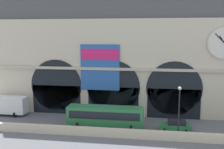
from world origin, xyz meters
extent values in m
plane|color=slate|center=(0.00, 0.00, 0.00)|extent=(200.00, 200.00, 0.00)
cube|color=beige|center=(0.00, -4.35, 0.58)|extent=(90.00, 0.70, 1.15)
cube|color=beige|center=(0.00, 7.84, 7.96)|extent=(41.12, 5.67, 15.92)
cube|color=#4C4C4C|center=(0.00, 8.14, 18.03)|extent=(41.12, 5.07, 4.23)
cube|color=black|center=(-9.79, 4.95, 2.42)|extent=(8.37, 0.20, 4.85)
cylinder|color=black|center=(-9.79, 4.95, 4.85)|extent=(8.81, 0.20, 8.81)
cube|color=black|center=(0.00, 4.95, 2.42)|extent=(8.37, 0.20, 4.85)
cylinder|color=black|center=(0.00, 4.95, 4.85)|extent=(8.81, 0.20, 8.81)
cube|color=black|center=(9.79, 4.95, 2.42)|extent=(8.37, 0.20, 4.85)
cylinder|color=black|center=(9.79, 4.95, 4.85)|extent=(8.81, 0.20, 8.81)
cylinder|color=beige|center=(16.90, 4.85, 12.17)|extent=(4.94, 0.25, 4.94)
cylinder|color=silver|center=(16.90, 4.73, 12.17)|extent=(4.58, 0.06, 4.58)
cube|color=black|center=(16.53, 4.67, 12.68)|extent=(0.87, 0.04, 1.11)
cube|color=black|center=(16.22, 4.65, 12.87)|extent=(1.45, 0.04, 1.47)
cube|color=#2659A5|center=(-2.18, 4.83, 8.06)|extent=(6.45, 0.12, 7.47)
cube|color=#DB1E66|center=(-2.18, 4.75, 10.21)|extent=(6.19, 0.04, 1.80)
cube|color=#C0B49A|center=(0.00, 4.85, 7.88)|extent=(41.12, 0.50, 0.44)
cube|color=white|center=(-17.07, 2.72, 1.77)|extent=(5.50, 2.30, 2.70)
cylinder|color=black|center=(-15.82, 1.68, 0.42)|extent=(0.28, 0.84, 0.84)
cylinder|color=black|center=(-15.82, 3.75, 0.42)|extent=(0.28, 0.84, 0.84)
cube|color=#2D7A42|center=(-0.30, -0.90, 1.80)|extent=(11.00, 2.50, 2.60)
cube|color=black|center=(-0.30, -2.17, 2.15)|extent=(10.12, 0.04, 1.10)
cylinder|color=black|center=(-4.15, -2.02, 0.50)|extent=(0.28, 1.00, 1.00)
cylinder|color=black|center=(-4.15, 0.23, 0.50)|extent=(0.28, 1.00, 1.00)
cylinder|color=black|center=(3.55, -2.02, 0.50)|extent=(0.28, 1.00, 1.00)
cylinder|color=black|center=(3.55, 0.23, 0.50)|extent=(0.28, 1.00, 1.00)
cube|color=#2D7A42|center=(9.61, -0.80, 0.65)|extent=(4.40, 1.80, 0.70)
cube|color=black|center=(9.83, -0.80, 1.27)|extent=(2.46, 1.62, 0.55)
cylinder|color=black|center=(8.15, -1.61, 0.30)|extent=(0.28, 0.60, 0.60)
cylinder|color=black|center=(8.15, 0.01, 0.30)|extent=(0.28, 0.60, 0.60)
cylinder|color=black|center=(11.06, -1.61, 0.30)|extent=(0.28, 0.60, 0.60)
cylinder|color=black|center=(11.06, 0.01, 0.30)|extent=(0.28, 0.60, 0.60)
cylinder|color=black|center=(9.80, -3.55, 3.25)|extent=(0.16, 0.16, 6.50)
sphere|color=#F2EDCC|center=(9.80, -3.55, 6.68)|extent=(0.44, 0.44, 0.44)
camera|label=1|loc=(6.25, -37.76, 13.51)|focal=42.96mm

